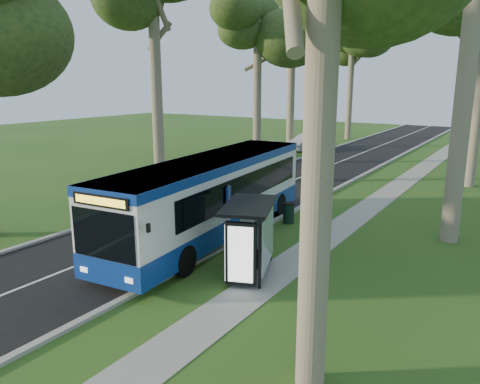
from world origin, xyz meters
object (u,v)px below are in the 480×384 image
Objects in this scene: car_silver at (307,142)px; bus at (212,197)px; car_white at (270,150)px; litter_bin at (289,213)px; bus_stop_sign at (229,211)px; bus_shelter at (246,228)px.

bus is at bearing -62.47° from car_silver.
car_white is 0.96× the size of car_silver.
litter_bin is at bearing -61.30° from car_white.
car_white is at bearing -84.49° from car_silver.
bus_stop_sign is (1.55, -1.02, -0.11)m from bus.
litter_bin is 18.92m from car_white.
litter_bin is 0.21× the size of car_white.
car_silver is at bearing 100.71° from bus.
bus_shelter reaches higher than car_silver.
car_silver is (-7.43, 25.98, -0.99)m from bus.
bus_stop_sign is 2.72× the size of litter_bin.
litter_bin is at bearing 83.32° from bus_shelter.
bus_stop_sign is 0.58× the size of car_white.
bus_stop_sign is 28.47m from car_silver.
car_white is at bearing 121.59° from litter_bin.
car_white is (-8.09, 19.80, -0.99)m from bus.
car_silver is at bearing 81.05° from car_white.
bus_shelter is 30.79m from car_silver.
bus reaches higher than car_silver.
bus_shelter is at bearing -44.41° from bus.
litter_bin is at bearing 58.36° from bus.
car_white is (-11.54, 22.61, -0.98)m from bus_shelter.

